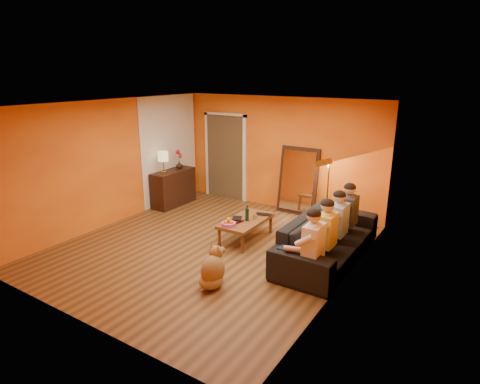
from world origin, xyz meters
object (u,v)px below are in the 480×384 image
Objects in this scene: dog at (213,267)px; floor_lamp at (327,195)px; person_far_left at (313,248)px; vase at (179,165)px; person_far_right at (349,216)px; person_mid_left at (327,236)px; table_lamp at (163,162)px; person_mid_right at (338,225)px; sideboard at (173,188)px; wine_bottle at (247,213)px; mirror_frame at (298,181)px; coffee_table at (246,229)px; sofa at (328,238)px; laptop at (263,215)px; tumbler at (255,217)px.

floor_lamp is at bearing 88.50° from dog.
person_far_left is at bearing -57.99° from floor_lamp.
person_far_right is at bearing -5.37° from vase.
dog is at bearing -131.66° from person_mid_left.
table_lamp is 4.42m from person_mid_right.
table_lamp is 0.42× the size of person_mid_left.
sideboard is 4.38m from person_far_right.
floor_lamp is 4.65× the size of wine_bottle.
person_far_right is at bearing 90.00° from person_mid_right.
mirror_frame is 2.92m from vase.
vase is at bearing 154.75° from person_far_left.
table_lamp is at bearing -90.00° from vase.
coffee_table is at bearing -18.69° from sideboard.
sofa is 2.14× the size of person_mid_right.
person_mid_left is 3.84× the size of laptop.
vase is (-2.81, 0.79, 0.51)m from laptop.
person_far_left is at bearing -90.00° from person_mid_right.
person_mid_right is at bearing -45.39° from floor_lamp.
person_mid_left is 4.64m from vase.
table_lamp is 0.35× the size of floor_lamp.
coffee_table is 1.84m from floor_lamp.
mirror_frame reaches higher than person_far_right.
table_lamp reaches higher than vase.
mirror_frame is 1.25× the size of coffee_table.
sofa is 2.14× the size of coffee_table.
person_far_right is (0.00, 1.10, 0.00)m from person_mid_left.
wine_bottle is (2.68, -0.64, -0.53)m from table_lamp.
mirror_frame is 2.98× the size of table_lamp.
person_mid_left is at bearing 56.96° from dog.
person_far_left is 1.91m from wine_bottle.
coffee_table is 1.93m from person_far_right.
coffee_table is 13.75× the size of tumbler.
vase is (-2.68, 1.19, 0.36)m from wine_bottle.
person_far_left reaches higher than sofa.
mirror_frame is 3.77m from dog.
sofa is at bearing -14.05° from vase.
sofa is 1.46m from laptop.
table_lamp is 0.42× the size of person_far_left.
person_far_right is at bearing -38.15° from mirror_frame.
dog is at bearing 148.96° from sofa.
floor_lamp is at bearing 110.72° from person_mid_left.
dog is (-1.11, -1.84, -0.06)m from sofa.
floor_lamp is at bearing 53.42° from tumbler.
person_mid_left is at bearing -163.89° from sofa.
vase is (-3.70, -0.27, 0.22)m from floor_lamp.
person_far_right is 1.62m from laptop.
mirror_frame reaches higher than coffee_table.
person_far_left is at bearing -25.25° from vase.
floor_lamp reaches higher than coffee_table.
coffee_table is at bearing 152.11° from person_far_left.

